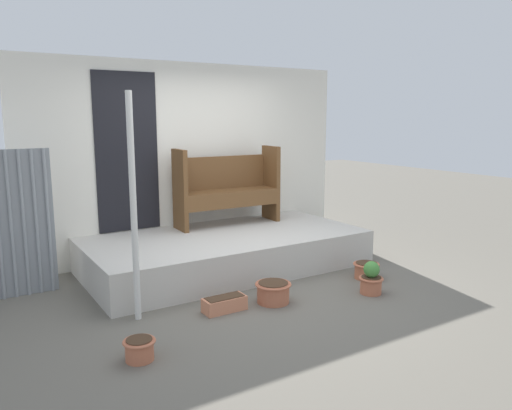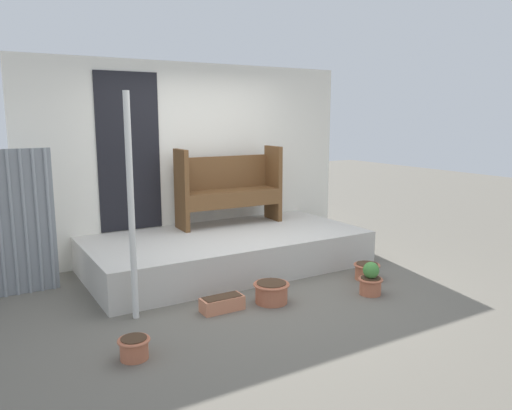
% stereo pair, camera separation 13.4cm
% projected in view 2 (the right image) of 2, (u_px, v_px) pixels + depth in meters
% --- Properties ---
extents(ground_plane, '(24.00, 24.00, 0.00)m').
position_uv_depth(ground_plane, '(258.00, 288.00, 5.59)').
color(ground_plane, '#666056').
extents(porch_slab, '(3.43, 1.71, 0.43)m').
position_uv_depth(porch_slab, '(227.00, 251.00, 6.30)').
color(porch_slab, beige).
rests_on(porch_slab, ground_plane).
extents(house_wall, '(4.63, 0.08, 2.60)m').
position_uv_depth(house_wall, '(194.00, 160.00, 6.84)').
color(house_wall, white).
rests_on(house_wall, ground_plane).
extents(support_post, '(0.06, 0.06, 2.12)m').
position_uv_depth(support_post, '(131.00, 209.00, 4.57)').
color(support_post, silver).
rests_on(support_post, ground_plane).
extents(bench, '(1.45, 0.44, 1.05)m').
position_uv_depth(bench, '(229.00, 185.00, 6.77)').
color(bench, brown).
rests_on(bench, porch_slab).
extents(flower_pot_left, '(0.26, 0.26, 0.18)m').
position_uv_depth(flower_pot_left, '(134.00, 347.00, 3.94)').
color(flower_pot_left, '#B76647').
rests_on(flower_pot_left, ground_plane).
extents(flower_pot_middle, '(0.38, 0.38, 0.21)m').
position_uv_depth(flower_pot_middle, '(271.00, 292.00, 5.13)').
color(flower_pot_middle, '#B76647').
rests_on(flower_pot_middle, ground_plane).
extents(flower_pot_right, '(0.27, 0.27, 0.36)m').
position_uv_depth(flower_pot_right, '(371.00, 280.00, 5.36)').
color(flower_pot_right, '#B76647').
rests_on(flower_pot_right, ground_plane).
extents(flower_pot_far_right, '(0.31, 0.31, 0.19)m').
position_uv_depth(flower_pot_far_right, '(367.00, 270.00, 5.86)').
color(flower_pot_far_right, '#B76647').
rests_on(flower_pot_far_right, ground_plane).
extents(planter_box_rect, '(0.43, 0.19, 0.15)m').
position_uv_depth(planter_box_rect, '(222.00, 304.00, 4.92)').
color(planter_box_rect, tan).
rests_on(planter_box_rect, ground_plane).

